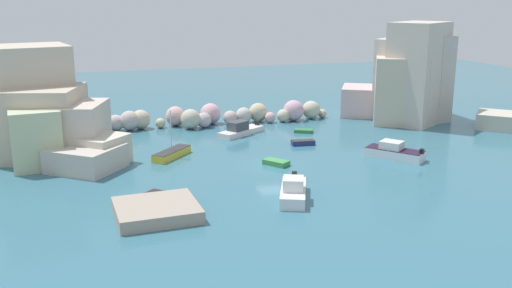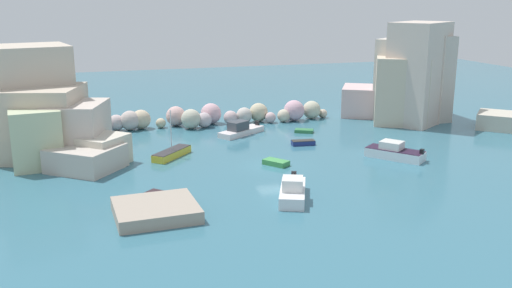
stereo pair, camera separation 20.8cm
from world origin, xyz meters
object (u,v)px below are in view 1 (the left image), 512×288
moored_boat_1 (240,130)px  moored_boat_5 (172,153)px  moored_boat_0 (102,151)px  moored_boat_4 (293,191)px  moored_boat_3 (394,152)px  moored_boat_8 (150,197)px  moored_boat_2 (303,143)px  stone_dock (157,210)px  moored_boat_7 (276,163)px  moored_boat_6 (304,131)px

moored_boat_1 → moored_boat_5: size_ratio=1.29×
moored_boat_0 → moored_boat_4: 23.94m
moored_boat_3 → moored_boat_8: size_ratio=2.15×
moored_boat_2 → moored_boat_0: bearing=-2.1°
moored_boat_3 → moored_boat_8: bearing=63.2°
stone_dock → moored_boat_7: (13.09, 10.06, -0.23)m
moored_boat_0 → moored_boat_8: bearing=-129.4°
stone_dock → moored_boat_5: size_ratio=1.23×
moored_boat_1 → moored_boat_3: bearing=96.6°
moored_boat_0 → moored_boat_8: 16.29m
moored_boat_4 → moored_boat_6: bearing=178.6°
moored_boat_5 → moored_boat_0: bearing=103.3°
stone_dock → moored_boat_3: bearing=18.9°
moored_boat_2 → stone_dock: bearing=47.8°
moored_boat_2 → moored_boat_3: size_ratio=0.45×
stone_dock → moored_boat_6: (20.92, 22.20, -0.29)m
moored_boat_3 → moored_boat_4: (-14.26, -8.28, 0.03)m
moored_boat_1 → moored_boat_3: size_ratio=1.08×
moored_boat_7 → moored_boat_0: bearing=23.0°
stone_dock → moored_boat_1: moored_boat_1 is taller
moored_boat_6 → moored_boat_0: bearing=34.7°
stone_dock → moored_boat_4: size_ratio=1.00×
moored_boat_2 → moored_boat_7: bearing=56.0°
moored_boat_1 → moored_boat_7: size_ratio=2.30×
moored_boat_0 → moored_boat_6: size_ratio=1.07×
moored_boat_1 → moored_boat_6: size_ratio=2.52×
moored_boat_4 → moored_boat_5: 17.20m
moored_boat_1 → moored_boat_2: size_ratio=2.37×
stone_dock → moored_boat_5: bearing=76.9°
moored_boat_0 → moored_boat_7: (16.17, -9.61, -0.02)m
moored_boat_0 → moored_boat_7: 18.81m
moored_boat_4 → moored_boat_7: (1.89, 9.61, -0.44)m
moored_boat_6 → moored_boat_8: size_ratio=0.92×
moored_boat_1 → moored_boat_4: moored_boat_4 is taller
stone_dock → moored_boat_4: moored_boat_4 is taller
stone_dock → moored_boat_8: stone_dock is taller
stone_dock → moored_boat_2: stone_dock is taller
stone_dock → moored_boat_0: size_ratio=2.26×
moored_boat_7 → moored_boat_5: bearing=21.6°
moored_boat_5 → moored_boat_3: bearing=-66.3°
moored_boat_8 → moored_boat_6: bearing=177.7°
stone_dock → moored_boat_6: bearing=46.7°
moored_boat_6 → moored_boat_7: size_ratio=0.91×
moored_boat_3 → moored_boat_8: 25.97m
moored_boat_3 → moored_boat_6: 14.22m
moored_boat_7 → stone_dock: bearing=91.2°
moored_boat_2 → moored_boat_6: 6.11m
moored_boat_6 → moored_boat_7: 14.46m
moored_boat_4 → moored_boat_8: moored_boat_4 is taller
stone_dock → moored_boat_4: 11.20m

